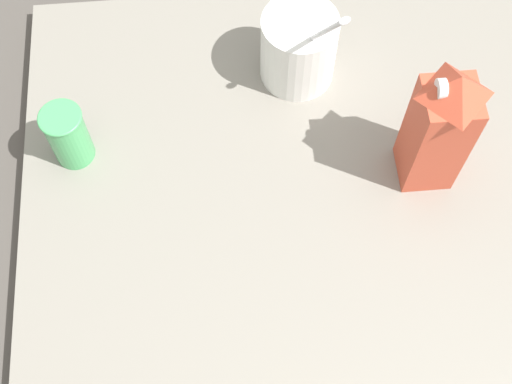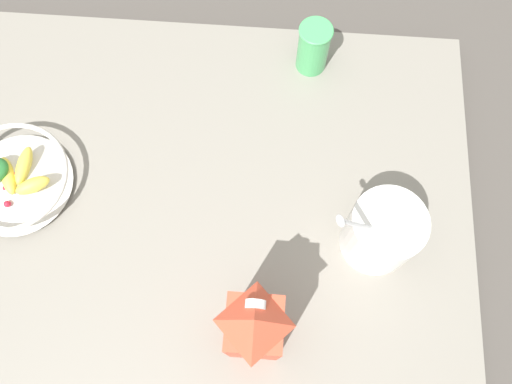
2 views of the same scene
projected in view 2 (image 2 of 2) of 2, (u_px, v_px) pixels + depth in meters
The scene contains 6 objects.
ground_plane at pixel (156, 294), 0.95m from camera, with size 6.00×6.00×0.00m, color #4C4742.
countertop at pixel (154, 293), 0.93m from camera, with size 1.20×1.20×0.04m.
fruit_bowl at pixel (12, 179), 0.95m from camera, with size 0.22×0.22×0.08m.
milk_carton at pixel (255, 328), 0.76m from camera, with size 0.08×0.08×0.26m.
yogurt_tub at pixel (383, 231), 0.87m from camera, with size 0.18×0.13×0.26m.
drinking_cup at pixel (313, 47), 1.02m from camera, with size 0.07×0.07×0.12m.
Camera 2 is at (-0.20, 0.13, 0.96)m, focal length 35.00 mm.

